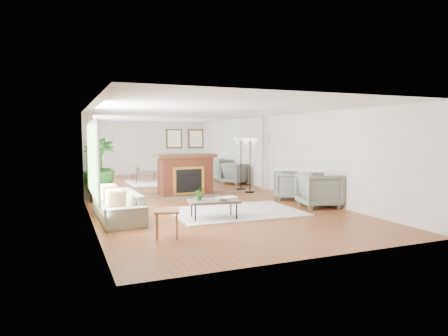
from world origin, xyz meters
name	(u,v)px	position (x,y,z in m)	size (l,w,h in m)	color
ground	(228,215)	(0.00, 0.00, 0.00)	(7.00, 7.00, 0.00)	brown
wall_left	(93,166)	(-2.99, 0.00, 1.25)	(0.02, 7.00, 2.50)	white
wall_right	(334,159)	(2.99, 0.00, 1.25)	(0.02, 7.00, 2.50)	white
wall_back	(185,155)	(0.00, 3.49, 1.25)	(6.00, 0.02, 2.50)	white
mirror_panel	(185,155)	(0.00, 3.47, 1.25)	(5.40, 0.04, 2.40)	silver
window_panel	(93,160)	(-2.96, 0.40, 1.35)	(0.04, 2.40, 1.50)	#B2E09E
fireplace	(187,174)	(0.00, 3.26, 0.66)	(1.85, 0.83, 2.05)	brown
area_rug	(236,212)	(0.30, 0.23, 0.02)	(3.01, 2.15, 0.03)	white
coffee_table	(214,202)	(-0.48, -0.31, 0.40)	(1.17, 0.78, 0.44)	#595046
sofa	(118,206)	(-2.45, 0.43, 0.31)	(2.14, 0.84, 0.62)	gray
armchair_back	(290,185)	(2.60, 1.51, 0.41)	(0.87, 0.89, 0.81)	gray
armchair_front	(319,190)	(2.60, 0.08, 0.45)	(0.96, 0.99, 0.90)	gray
side_table	(167,215)	(-1.83, -1.45, 0.43)	(0.55, 0.55, 0.51)	olive
potted_ficus	(99,168)	(-2.60, 3.09, 0.95)	(0.87, 0.87, 1.78)	black
floor_lamp	(250,146)	(2.08, 3.10, 1.51)	(0.58, 0.32, 1.77)	black
tabletop_plant	(199,194)	(-0.80, -0.25, 0.58)	(0.26, 0.23, 0.29)	#2E6C27
fruit_bowl	(221,199)	(-0.37, -0.46, 0.47)	(0.29, 0.29, 0.07)	olive
book	(228,197)	(-0.07, -0.15, 0.45)	(0.20, 0.27, 0.02)	olive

